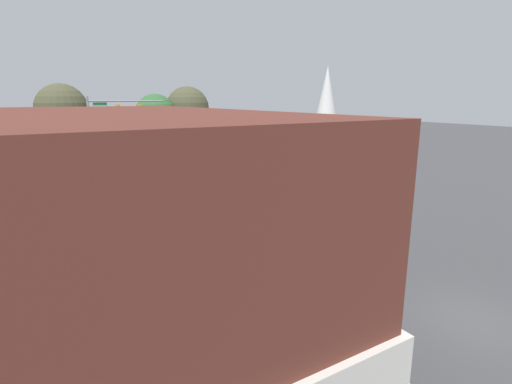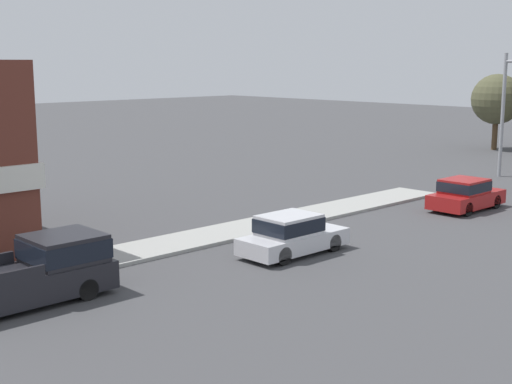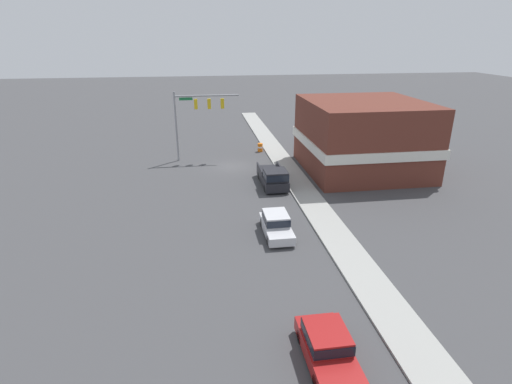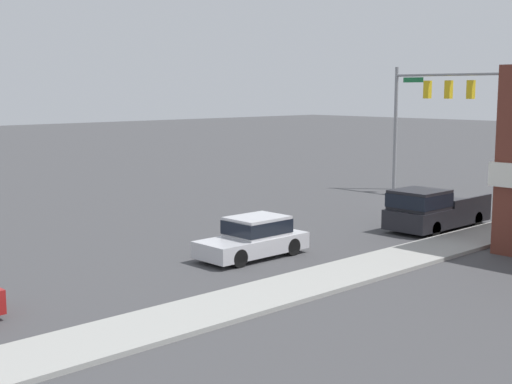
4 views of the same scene
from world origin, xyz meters
The scene contains 4 objects.
car_lead centered at (-1.67, 15.82, 0.78)m, with size 1.78×4.35×1.51m.
car_second_ahead centered at (-1.53, 27.72, 0.79)m, with size 1.88×4.22×1.52m.
pickup_truck_parked centered at (-3.25, 6.51, 0.92)m, with size 2.10×5.58×1.88m.
backdrop_tree_left_far centered at (-12.53, 50.91, 4.06)m, with size 4.02×4.02×6.09m.
Camera 2 is at (15.91, -2.63, 6.99)m, focal length 50.00 mm.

